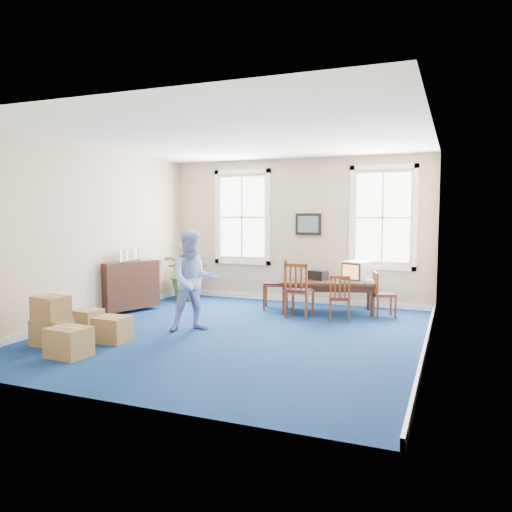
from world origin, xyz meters
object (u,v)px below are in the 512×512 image
at_px(conference_table, 327,296).
at_px(chair_near_left, 300,290).
at_px(crt_tv, 356,271).
at_px(cardboard_boxes, 66,319).
at_px(man, 193,281).
at_px(credenza, 130,288).
at_px(potted_plant, 190,272).

relative_size(conference_table, chair_near_left, 1.80).
height_order(crt_tv, cardboard_boxes, crt_tv).
distance_m(crt_tv, man, 3.33).
bearing_deg(credenza, crt_tv, 39.52).
distance_m(crt_tv, chair_near_left, 1.22).
height_order(chair_near_left, man, man).
height_order(man, potted_plant, man).
distance_m(conference_table, chair_near_left, 0.78).
xyz_separation_m(conference_table, man, (-1.75, -2.35, 0.53)).
xyz_separation_m(crt_tv, potted_plant, (-3.86, 0.22, -0.21)).
bearing_deg(conference_table, credenza, -174.25).
xyz_separation_m(conference_table, potted_plant, (-3.30, 0.26, 0.31)).
bearing_deg(man, cardboard_boxes, -170.12).
height_order(conference_table, chair_near_left, chair_near_left).
xyz_separation_m(conference_table, cardboard_boxes, (-3.10, -3.89, 0.07)).
xyz_separation_m(conference_table, crt_tv, (0.56, 0.04, 0.53)).
height_order(conference_table, cardboard_boxes, cardboard_boxes).
height_order(crt_tv, credenza, crt_tv).
bearing_deg(conference_table, potted_plant, 160.20).
distance_m(credenza, cardboard_boxes, 2.54).
relative_size(crt_tv, potted_plant, 0.38).
height_order(credenza, cardboard_boxes, credenza).
bearing_deg(potted_plant, man, -59.28).
distance_m(chair_near_left, man, 2.20).
xyz_separation_m(conference_table, chair_near_left, (-0.39, -0.65, 0.20)).
relative_size(potted_plant, cardboard_boxes, 0.92).
relative_size(chair_near_left, potted_plant, 0.83).
relative_size(credenza, cardboard_boxes, 0.88).
bearing_deg(conference_table, cardboard_boxes, -143.84).
relative_size(credenza, potted_plant, 0.96).
bearing_deg(crt_tv, conference_table, -156.74).
distance_m(chair_near_left, potted_plant, 3.05).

